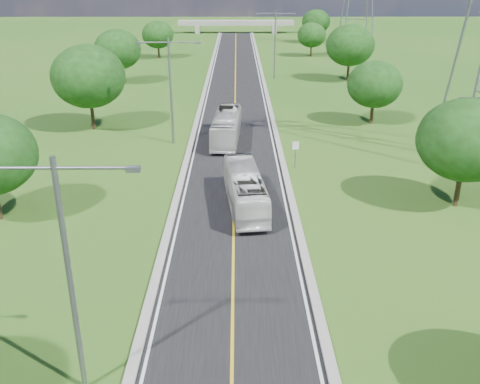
# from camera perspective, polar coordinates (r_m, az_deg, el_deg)

# --- Properties ---
(ground) EXTENTS (260.00, 260.00, 0.00)m
(ground) POSITION_cam_1_polar(r_m,az_deg,el_deg) (67.00, -0.53, 9.12)
(ground) COLOR #255618
(ground) RESTS_ON ground
(road) EXTENTS (8.00, 150.00, 0.06)m
(road) POSITION_cam_1_polar(r_m,az_deg,el_deg) (72.84, -0.52, 10.26)
(road) COLOR black
(road) RESTS_ON ground
(curb_left) EXTENTS (0.50, 150.00, 0.22)m
(curb_left) POSITION_cam_1_polar(r_m,az_deg,el_deg) (72.96, -3.91, 10.30)
(curb_left) COLOR gray
(curb_left) RESTS_ON ground
(curb_right) EXTENTS (0.50, 150.00, 0.22)m
(curb_right) POSITION_cam_1_polar(r_m,az_deg,el_deg) (72.93, 2.88, 10.32)
(curb_right) COLOR gray
(curb_right) RESTS_ON ground
(speed_limit_sign) EXTENTS (0.55, 0.09, 2.40)m
(speed_limit_sign) POSITION_cam_1_polar(r_m,az_deg,el_deg) (45.65, 5.94, 4.47)
(speed_limit_sign) COLOR slate
(speed_limit_sign) RESTS_ON ground
(overpass) EXTENTS (30.00, 3.00, 3.20)m
(overpass) POSITION_cam_1_polar(r_m,az_deg,el_deg) (145.71, -0.44, 17.53)
(overpass) COLOR gray
(overpass) RESTS_ON ground
(streetlight_near_left) EXTENTS (5.90, 0.25, 10.00)m
(streetlight_near_left) POSITION_cam_1_polar(r_m,az_deg,el_deg) (20.73, -17.95, -7.06)
(streetlight_near_left) COLOR slate
(streetlight_near_left) RESTS_ON ground
(streetlight_mid_left) EXTENTS (5.90, 0.25, 10.00)m
(streetlight_mid_left) POSITION_cam_1_polar(r_m,az_deg,el_deg) (51.45, -7.44, 11.51)
(streetlight_mid_left) COLOR slate
(streetlight_mid_left) RESTS_ON ground
(streetlight_far_right) EXTENTS (5.90, 0.25, 10.00)m
(streetlight_far_right) POSITION_cam_1_polar(r_m,az_deg,el_deg) (83.88, 3.76, 15.99)
(streetlight_far_right) COLOR slate
(streetlight_far_right) RESTS_ON ground
(tree_lc) EXTENTS (7.56, 7.56, 8.79)m
(tree_lc) POSITION_cam_1_polar(r_m,az_deg,el_deg) (58.08, -15.88, 11.77)
(tree_lc) COLOR black
(tree_lc) RESTS_ON ground
(tree_ld) EXTENTS (6.72, 6.72, 7.82)m
(tree_ld) POSITION_cam_1_polar(r_m,az_deg,el_deg) (81.68, -12.94, 14.60)
(tree_ld) COLOR black
(tree_ld) RESTS_ON ground
(tree_le) EXTENTS (5.88, 5.88, 6.84)m
(tree_le) POSITION_cam_1_polar(r_m,az_deg,el_deg) (104.78, -8.77, 16.26)
(tree_le) COLOR black
(tree_le) RESTS_ON ground
(tree_rb) EXTENTS (6.72, 6.72, 7.82)m
(tree_rb) POSITION_cam_1_polar(r_m,az_deg,el_deg) (39.99, 22.99, 5.13)
(tree_rb) COLOR black
(tree_rb) RESTS_ON ground
(tree_rc) EXTENTS (5.88, 5.88, 6.84)m
(tree_rc) POSITION_cam_1_polar(r_m,az_deg,el_deg) (60.09, 14.17, 11.08)
(tree_rc) COLOR black
(tree_rc) RESTS_ON ground
(tree_rd) EXTENTS (7.14, 7.14, 8.30)m
(tree_rd) POSITION_cam_1_polar(r_m,az_deg,el_deg) (83.48, 11.66, 15.08)
(tree_rd) COLOR black
(tree_rd) RESTS_ON ground
(tree_re) EXTENTS (5.46, 5.46, 6.35)m
(tree_re) POSITION_cam_1_polar(r_m,az_deg,el_deg) (106.71, 7.66, 16.27)
(tree_re) COLOR black
(tree_re) RESTS_ON ground
(tree_rf) EXTENTS (6.30, 6.30, 7.33)m
(tree_rf) POSITION_cam_1_polar(r_m,az_deg,el_deg) (126.84, 8.10, 17.54)
(tree_rf) COLOR black
(tree_rf) RESTS_ON ground
(bus_outbound) EXTENTS (3.24, 9.79, 2.68)m
(bus_outbound) POSITION_cam_1_polar(r_m,az_deg,el_deg) (37.84, 0.54, 0.32)
(bus_outbound) COLOR silver
(bus_outbound) RESTS_ON road
(bus_inbound) EXTENTS (2.95, 10.23, 2.82)m
(bus_inbound) POSITION_cam_1_polar(r_m,az_deg,el_deg) (52.76, -1.46, 6.97)
(bus_inbound) COLOR silver
(bus_inbound) RESTS_ON road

